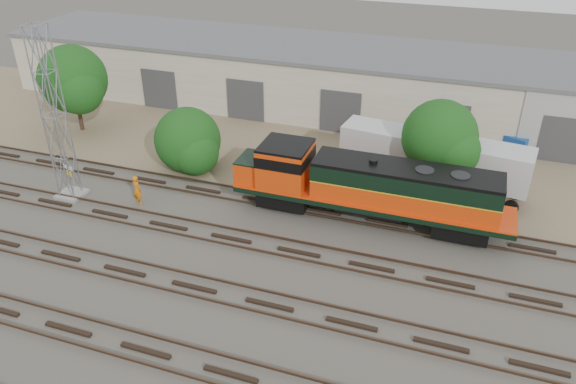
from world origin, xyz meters
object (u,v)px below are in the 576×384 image
(signal_tower, at_px, (55,119))
(semi_trailer, at_px, (437,157))
(locomotive, at_px, (366,186))
(worker, at_px, (137,190))

(signal_tower, relative_size, semi_trailer, 0.89)
(locomotive, relative_size, semi_trailer, 1.35)
(locomotive, height_order, semi_trailer, locomotive)
(locomotive, distance_m, signal_tower, 18.80)
(locomotive, relative_size, worker, 8.38)
(signal_tower, bearing_deg, semi_trailer, 21.17)
(locomotive, height_order, signal_tower, signal_tower)
(signal_tower, height_order, semi_trailer, signal_tower)
(worker, bearing_deg, signal_tower, 31.84)
(locomotive, distance_m, worker, 14.00)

